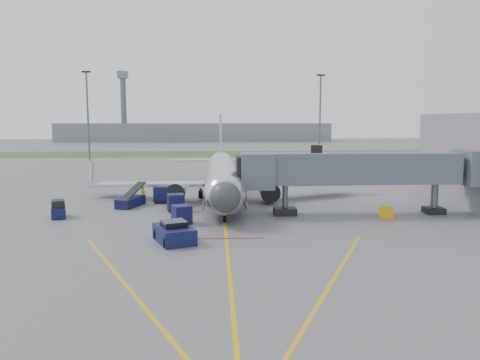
{
  "coord_description": "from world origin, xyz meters",
  "views": [
    {
      "loc": [
        -0.81,
        -39.93,
        9.24
      ],
      "look_at": [
        1.69,
        7.29,
        3.2
      ],
      "focal_mm": 35.0,
      "sensor_mm": 36.0,
      "label": 1
    }
  ],
  "objects_px": {
    "pushback_tug": "(174,233)",
    "ramp_worker": "(143,195)",
    "baggage_tug": "(58,210)",
    "airliner": "(222,176)",
    "belt_loader": "(131,201)"
  },
  "relations": [
    {
      "from": "airliner",
      "to": "belt_loader",
      "type": "height_order",
      "value": "airliner"
    },
    {
      "from": "airliner",
      "to": "belt_loader",
      "type": "bearing_deg",
      "value": -153.93
    },
    {
      "from": "ramp_worker",
      "to": "pushback_tug",
      "type": "bearing_deg",
      "value": -129.95
    },
    {
      "from": "baggage_tug",
      "to": "ramp_worker",
      "type": "relative_size",
      "value": 1.41
    },
    {
      "from": "baggage_tug",
      "to": "ramp_worker",
      "type": "xyz_separation_m",
      "value": [
        6.93,
        7.34,
        0.2
      ]
    },
    {
      "from": "pushback_tug",
      "to": "baggage_tug",
      "type": "bearing_deg",
      "value": 140.73
    },
    {
      "from": "airliner",
      "to": "pushback_tug",
      "type": "bearing_deg",
      "value": -101.29
    },
    {
      "from": "pushback_tug",
      "to": "belt_loader",
      "type": "xyz_separation_m",
      "value": [
        -5.98,
        15.17,
        -0.1
      ]
    },
    {
      "from": "baggage_tug",
      "to": "pushback_tug",
      "type": "bearing_deg",
      "value": -39.27
    },
    {
      "from": "airliner",
      "to": "ramp_worker",
      "type": "bearing_deg",
      "value": -161.16
    },
    {
      "from": "baggage_tug",
      "to": "belt_loader",
      "type": "xyz_separation_m",
      "value": [
        5.86,
        5.49,
        -0.16
      ]
    },
    {
      "from": "pushback_tug",
      "to": "ramp_worker",
      "type": "xyz_separation_m",
      "value": [
        -4.91,
        17.02,
        0.26
      ]
    },
    {
      "from": "belt_loader",
      "to": "ramp_worker",
      "type": "xyz_separation_m",
      "value": [
        1.07,
        1.85,
        0.36
      ]
    },
    {
      "from": "baggage_tug",
      "to": "ramp_worker",
      "type": "height_order",
      "value": "ramp_worker"
    },
    {
      "from": "airliner",
      "to": "pushback_tug",
      "type": "height_order",
      "value": "airliner"
    }
  ]
}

